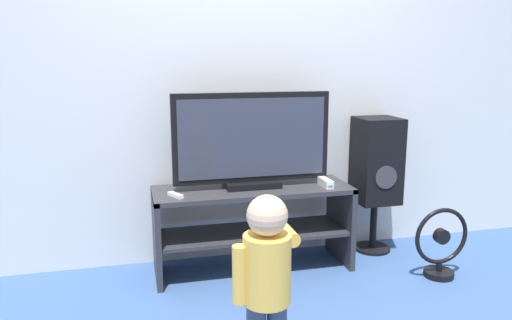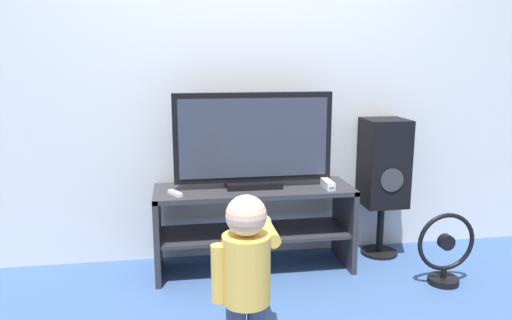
# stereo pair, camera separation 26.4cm
# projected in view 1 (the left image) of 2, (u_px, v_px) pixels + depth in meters

# --- Properties ---
(ground_plane) EXTENTS (16.00, 16.00, 0.00)m
(ground_plane) POSITION_uv_depth(u_px,v_px,m) (261.00, 282.00, 3.17)
(ground_plane) COLOR #38568C
(wall_back) EXTENTS (10.00, 0.06, 2.60)m
(wall_back) POSITION_uv_depth(u_px,v_px,m) (242.00, 72.00, 3.40)
(wall_back) COLOR silver
(wall_back) RESTS_ON ground_plane
(tv_stand) EXTENTS (1.30, 0.44, 0.56)m
(tv_stand) POSITION_uv_depth(u_px,v_px,m) (253.00, 215.00, 3.31)
(tv_stand) COLOR #2D2D33
(tv_stand) RESTS_ON ground_plane
(television) EXTENTS (1.03, 0.20, 0.62)m
(television) POSITION_uv_depth(u_px,v_px,m) (252.00, 141.00, 3.22)
(television) COLOR black
(television) RESTS_ON tv_stand
(game_console) EXTENTS (0.05, 0.17, 0.05)m
(game_console) POSITION_uv_depth(u_px,v_px,m) (326.00, 183.00, 3.30)
(game_console) COLOR white
(game_console) RESTS_ON tv_stand
(remote_primary) EXTENTS (0.09, 0.13, 0.03)m
(remote_primary) POSITION_uv_depth(u_px,v_px,m) (175.00, 195.00, 3.05)
(remote_primary) COLOR white
(remote_primary) RESTS_ON tv_stand
(child) EXTENTS (0.32, 0.47, 0.83)m
(child) POSITION_uv_depth(u_px,v_px,m) (267.00, 269.00, 2.19)
(child) COLOR #3F4C72
(child) RESTS_ON ground_plane
(speaker_tower) EXTENTS (0.29, 0.30, 0.98)m
(speaker_tower) POSITION_uv_depth(u_px,v_px,m) (376.00, 164.00, 3.57)
(speaker_tower) COLOR black
(speaker_tower) RESTS_ON ground_plane
(floor_fan) EXTENTS (0.38, 0.19, 0.46)m
(floor_fan) POSITION_uv_depth(u_px,v_px,m) (441.00, 246.00, 3.21)
(floor_fan) COLOR black
(floor_fan) RESTS_ON ground_plane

